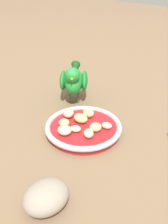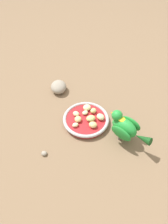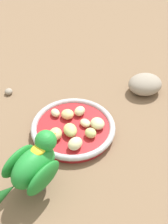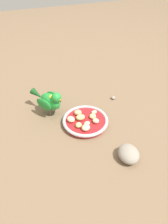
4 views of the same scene
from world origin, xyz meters
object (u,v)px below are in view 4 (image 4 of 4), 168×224
object	(u,v)px
apple_piece_5	(86,127)
apple_piece_6	(71,119)
apple_piece_4	(96,121)
apple_piece_8	(87,123)
apple_piece_3	(93,116)
apple_piece_7	(94,112)
parrot	(50,100)
rock_large	(129,154)
apple_piece_2	(79,112)
pebble_0	(113,98)
feeding_bowl	(85,121)
apple_piece_1	(79,125)
apple_piece_0	(81,117)

from	to	relation	value
apple_piece_5	apple_piece_6	xyz separation A→B (m)	(0.05, -0.07, 0.00)
apple_piece_4	apple_piece_8	size ratio (longest dim) A/B	1.07
apple_piece_3	apple_piece_7	world-z (taller)	apple_piece_3
apple_piece_7	parrot	xyz separation A→B (m)	(0.18, -0.09, 0.05)
rock_large	apple_piece_2	bearing A→B (deg)	-70.54
apple_piece_6	rock_large	size ratio (longest dim) A/B	0.40
apple_piece_7	apple_piece_8	xyz separation A→B (m)	(0.06, 0.06, -0.00)
parrot	apple_piece_8	bearing A→B (deg)	4.95
rock_large	pebble_0	world-z (taller)	rock_large
parrot	pebble_0	world-z (taller)	parrot
apple_piece_3	apple_piece_8	distance (m)	0.05
apple_piece_8	parrot	xyz separation A→B (m)	(0.12, -0.15, 0.05)
apple_piece_2	apple_piece_8	distance (m)	0.08
apple_piece_5	rock_large	world-z (taller)	rock_large
feeding_bowl	apple_piece_8	world-z (taller)	apple_piece_8
apple_piece_4	apple_piece_8	xyz separation A→B (m)	(0.04, -0.00, -0.00)
feeding_bowl	apple_piece_4	world-z (taller)	apple_piece_4
pebble_0	apple_piece_2	bearing A→B (deg)	19.43
apple_piece_1	apple_piece_6	distance (m)	0.05
apple_piece_5	apple_piece_7	size ratio (longest dim) A/B	1.32
apple_piece_1	apple_piece_5	bearing A→B (deg)	136.14
parrot	apple_piece_4	bearing A→B (deg)	12.61
apple_piece_4	pebble_0	size ratio (longest dim) A/B	1.35
apple_piece_1	apple_piece_8	bearing A→B (deg)	-178.41
apple_piece_1	apple_piece_3	xyz separation A→B (m)	(-0.08, -0.03, -0.00)
apple_piece_0	apple_piece_8	size ratio (longest dim) A/B	1.44
apple_piece_0	apple_piece_8	bearing A→B (deg)	105.32
feeding_bowl	pebble_0	bearing A→B (deg)	-148.11
apple_piece_6	rock_large	xyz separation A→B (m)	(-0.14, 0.24, -0.01)
apple_piece_4	apple_piece_8	distance (m)	0.04
apple_piece_0	apple_piece_2	bearing A→B (deg)	-91.08
apple_piece_0	apple_piece_6	world-z (taller)	same
feeding_bowl	apple_piece_3	world-z (taller)	apple_piece_3
apple_piece_0	apple_piece_8	xyz separation A→B (m)	(-0.01, 0.04, -0.00)
apple_piece_5	rock_large	bearing A→B (deg)	119.49
apple_piece_6	apple_piece_7	xyz separation A→B (m)	(-0.11, -0.01, -0.00)
apple_piece_0	feeding_bowl	bearing A→B (deg)	139.39
rock_large	apple_piece_4	bearing A→B (deg)	-76.66
apple_piece_5	pebble_0	distance (m)	0.28
feeding_bowl	apple_piece_0	bearing A→B (deg)	-40.61
feeding_bowl	apple_piece_8	bearing A→B (deg)	83.33
apple_piece_2	pebble_0	distance (m)	0.22
feeding_bowl	apple_piece_7	size ratio (longest dim) A/B	7.46
apple_piece_3	parrot	distance (m)	0.20
feeding_bowl	apple_piece_1	bearing A→B (deg)	36.23
apple_piece_8	rock_large	world-z (taller)	rock_large
apple_piece_2	apple_piece_8	bearing A→B (deg)	97.94
apple_piece_8	rock_large	bearing A→B (deg)	113.49
apple_piece_1	apple_piece_7	size ratio (longest dim) A/B	1.03
apple_piece_2	parrot	distance (m)	0.14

